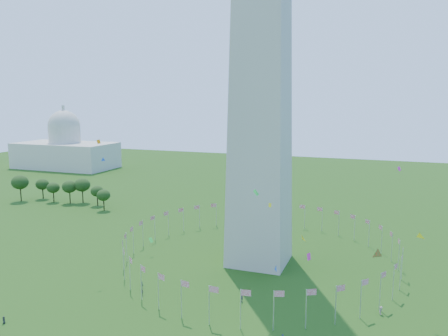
% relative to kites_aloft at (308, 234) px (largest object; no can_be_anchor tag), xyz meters
% --- Properties ---
extents(flag_ring, '(80.24, 80.24, 9.00)m').
position_rel_kites_aloft_xyz_m(flag_ring, '(-18.35, 23.84, -13.16)').
color(flag_ring, silver).
rests_on(flag_ring, ground).
extents(capitol_building, '(70.00, 35.00, 46.00)m').
position_rel_kites_aloft_xyz_m(capitol_building, '(-198.35, 153.84, 5.34)').
color(capitol_building, beige).
rests_on(capitol_building, ground).
extents(kites_aloft, '(111.42, 71.07, 33.42)m').
position_rel_kites_aloft_xyz_m(kites_aloft, '(0.00, 0.00, 0.00)').
color(kites_aloft, yellow).
rests_on(kites_aloft, ground).
extents(tree_line_west, '(55.34, 15.48, 12.40)m').
position_rel_kites_aloft_xyz_m(tree_line_west, '(-126.74, 64.69, -12.29)').
color(tree_line_west, '#284C19').
rests_on(tree_line_west, ground).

